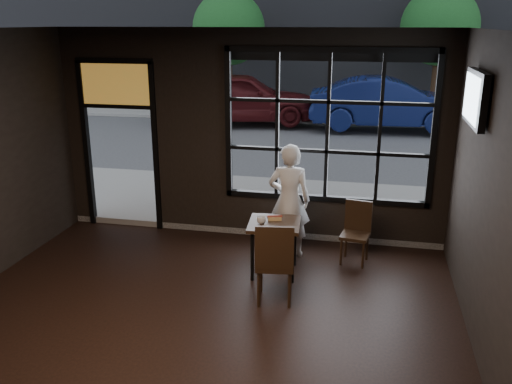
% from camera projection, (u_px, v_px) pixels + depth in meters
% --- Properties ---
extents(floor, '(6.00, 7.00, 0.02)m').
position_uv_depth(floor, '(172.00, 364.00, 5.44)').
color(floor, black).
rests_on(floor, ground).
extents(ceiling, '(6.00, 7.00, 0.02)m').
position_uv_depth(ceiling, '(154.00, 30.00, 4.47)').
color(ceiling, black).
rests_on(ceiling, ground).
extents(window_frame, '(3.06, 0.12, 2.28)m').
position_uv_depth(window_frame, '(328.00, 127.00, 7.93)').
color(window_frame, black).
rests_on(window_frame, ground).
extents(stained_transom, '(1.20, 0.06, 0.70)m').
position_uv_depth(stained_transom, '(116.00, 84.00, 8.41)').
color(stained_transom, orange).
rests_on(stained_transom, ground).
extents(street_asphalt, '(60.00, 41.00, 0.04)m').
position_uv_depth(street_asphalt, '(336.00, 88.00, 27.83)').
color(street_asphalt, '#545456').
rests_on(street_asphalt, ground).
extents(cafe_table, '(0.73, 0.73, 0.73)m').
position_uv_depth(cafe_table, '(274.00, 248.00, 7.29)').
color(cafe_table, black).
rests_on(cafe_table, floor).
extents(chair_near, '(0.51, 0.51, 1.04)m').
position_uv_depth(chair_near, '(275.00, 261.00, 6.52)').
color(chair_near, black).
rests_on(chair_near, floor).
extents(chair_window, '(0.44, 0.44, 0.88)m').
position_uv_depth(chair_window, '(355.00, 234.00, 7.58)').
color(chair_window, black).
rests_on(chair_window, floor).
extents(man, '(0.63, 0.44, 1.66)m').
position_uv_depth(man, '(289.00, 201.00, 7.74)').
color(man, silver).
rests_on(man, floor).
extents(hotdog, '(0.21, 0.13, 0.06)m').
position_uv_depth(hotdog, '(275.00, 218.00, 7.26)').
color(hotdog, tan).
rests_on(hotdog, cafe_table).
extents(cup, '(0.15, 0.15, 0.10)m').
position_uv_depth(cup, '(262.00, 220.00, 7.13)').
color(cup, silver).
rests_on(cup, cafe_table).
extents(tv, '(0.12, 1.03, 0.60)m').
position_uv_depth(tv, '(476.00, 98.00, 5.98)').
color(tv, black).
rests_on(tv, wall_right).
extents(navy_car, '(4.83, 1.95, 1.56)m').
position_uv_depth(navy_car, '(388.00, 103.00, 16.52)').
color(navy_car, '#0D1642').
rests_on(navy_car, street_asphalt).
extents(maroon_car, '(5.11, 2.88, 1.64)m').
position_uv_depth(maroon_car, '(241.00, 97.00, 17.53)').
color(maroon_car, '#441012').
rests_on(maroon_car, street_asphalt).
extents(tree_left, '(2.51, 2.51, 4.29)m').
position_uv_depth(tree_left, '(229.00, 29.00, 18.79)').
color(tree_left, '#332114').
rests_on(tree_left, street_asphalt).
extents(tree_right, '(2.58, 2.58, 4.40)m').
position_uv_depth(tree_right, '(440.00, 27.00, 18.09)').
color(tree_right, '#332114').
rests_on(tree_right, street_asphalt).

